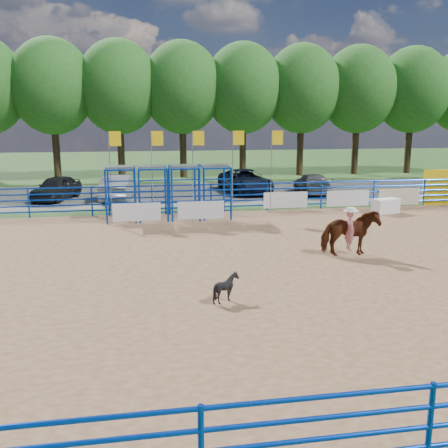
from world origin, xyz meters
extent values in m
plane|color=#335723|center=(0.00, 0.00, 0.00)|extent=(120.00, 120.00, 0.00)
cube|color=#956D4A|center=(0.00, 0.00, 0.01)|extent=(30.00, 20.00, 0.02)
cube|color=slate|center=(0.00, 17.00, 0.01)|extent=(40.00, 10.00, 0.01)
cube|color=white|center=(8.79, 8.17, 0.39)|extent=(1.54, 1.07, 0.75)
imported|color=#602C13|center=(3.64, 0.87, 0.84)|extent=(2.00, 1.00, 1.65)
imported|color=#B81A31|center=(3.64, 0.87, 1.66)|extent=(0.37, 0.54, 1.42)
cylinder|color=white|center=(3.64, 0.87, 2.40)|extent=(0.54, 0.54, 0.12)
imported|color=black|center=(-1.44, -2.86, 0.41)|extent=(0.80, 0.74, 0.78)
imported|color=black|center=(-8.55, 15.63, 0.72)|extent=(2.90, 4.49, 1.42)
imported|color=gray|center=(-4.85, 15.04, 0.77)|extent=(2.22, 4.78, 1.52)
imported|color=black|center=(3.22, 16.60, 0.76)|extent=(3.10, 5.65, 1.50)
imported|color=#535355|center=(7.33, 15.19, 0.66)|extent=(2.39, 4.69, 1.30)
cube|color=white|center=(-3.80, 7.77, 0.55)|extent=(2.20, 0.04, 0.85)
cube|color=white|center=(-0.80, 7.77, 0.55)|extent=(2.20, 0.04, 0.85)
cube|color=white|center=(4.00, 9.96, 0.55)|extent=(2.40, 0.04, 0.85)
cube|color=white|center=(7.50, 9.96, 0.55)|extent=(2.40, 0.04, 0.85)
cube|color=beige|center=(10.50, 9.96, 0.55)|extent=(2.40, 0.04, 0.90)
cube|color=yellow|center=(13.00, 10.10, 1.00)|extent=(2.00, 0.12, 2.00)
cylinder|color=#3F2B19|center=(-10.00, 26.00, 2.40)|extent=(0.56, 0.56, 4.80)
ellipsoid|color=#255A1D|center=(-10.00, 26.00, 7.56)|extent=(6.40, 6.40, 7.36)
cylinder|color=#3F2B19|center=(-5.00, 26.00, 2.40)|extent=(0.56, 0.56, 4.80)
ellipsoid|color=#255A1D|center=(-5.00, 26.00, 7.56)|extent=(6.40, 6.40, 7.36)
cylinder|color=#3F2B19|center=(0.00, 26.00, 2.40)|extent=(0.56, 0.56, 4.80)
ellipsoid|color=#255A1D|center=(0.00, 26.00, 7.56)|extent=(6.40, 6.40, 7.36)
cylinder|color=#3F2B19|center=(5.00, 26.00, 2.40)|extent=(0.56, 0.56, 4.80)
ellipsoid|color=#255A1D|center=(5.00, 26.00, 7.56)|extent=(6.40, 6.40, 7.36)
cylinder|color=#3F2B19|center=(10.00, 26.00, 2.40)|extent=(0.56, 0.56, 4.80)
ellipsoid|color=#255A1D|center=(10.00, 26.00, 7.56)|extent=(6.40, 6.40, 7.36)
cylinder|color=#3F2B19|center=(15.00, 26.00, 2.40)|extent=(0.56, 0.56, 4.80)
ellipsoid|color=#255A1D|center=(15.00, 26.00, 7.56)|extent=(6.40, 6.40, 7.36)
cylinder|color=#3F2B19|center=(20.00, 26.00, 2.40)|extent=(0.56, 0.56, 4.80)
ellipsoid|color=#255A1D|center=(20.00, 26.00, 7.56)|extent=(6.40, 6.40, 7.36)
camera|label=1|loc=(-3.62, -15.27, 4.81)|focal=40.00mm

